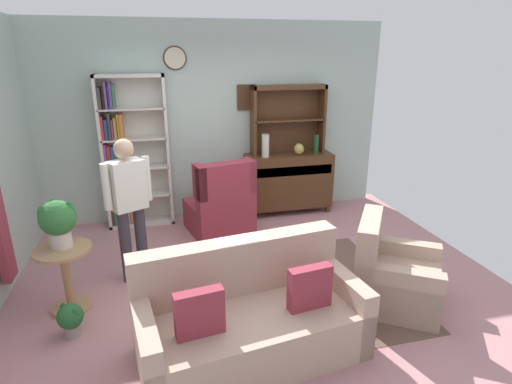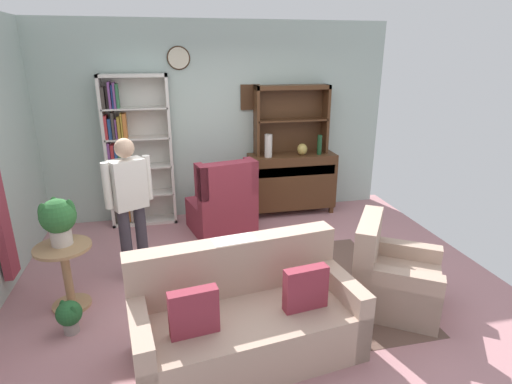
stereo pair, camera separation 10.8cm
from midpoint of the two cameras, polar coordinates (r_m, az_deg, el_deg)
The scene contains 16 objects.
ground_plane at distance 4.62m, azimuth -1.30°, elevation -12.25°, with size 5.40×4.60×0.02m, color #B27A7F.
wall_back at distance 6.12m, azimuth -5.90°, elevation 9.71°, with size 5.00×0.09×2.80m.
area_rug at distance 4.40m, azimuth 2.20°, elevation -13.72°, with size 2.61×2.04×0.01m, color brown.
bookshelf at distance 5.96m, azimuth -17.65°, elevation 5.03°, with size 0.90×0.30×2.10m.
sideboard at distance 6.30m, azimuth 4.02°, elevation 1.64°, with size 1.30×0.45×0.92m.
sideboard_hutch at distance 6.17m, azimuth 3.93°, elevation 11.29°, with size 1.10×0.26×1.00m.
vase_tall at distance 5.97m, azimuth 0.80°, elevation 6.44°, with size 0.11×0.11×0.33m, color beige.
vase_round at distance 6.15m, azimuth 5.48°, elevation 5.96°, with size 0.15×0.15×0.17m, color tan.
bottle_wine at distance 6.21m, azimuth 7.84°, elevation 6.57°, with size 0.07×0.07×0.29m, color #194223.
couch_floral at distance 3.51m, azimuth -1.84°, elevation -17.16°, with size 1.90×1.09×0.90m.
armchair_floral at distance 4.30m, azimuth 17.72°, elevation -11.18°, with size 1.06×1.06×0.88m.
wingback_chair at distance 5.57m, azimuth -5.44°, elevation -2.11°, with size 0.94×0.95×1.05m.
plant_stand at distance 4.37m, azimuth -25.51°, elevation -10.00°, with size 0.52×0.52×0.65m.
potted_plant_large at distance 4.20m, azimuth -26.48°, elevation -3.54°, with size 0.33×0.33×0.45m.
potted_plant_small at distance 4.10m, azimuth -25.06°, elevation -15.55°, with size 0.22×0.22×0.31m.
person_reading at distance 4.49m, azimuth -17.85°, elevation -1.17°, with size 0.50×0.33×1.56m.
Camera 1 is at (-0.91, -3.84, 2.38)m, focal length 28.83 mm.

